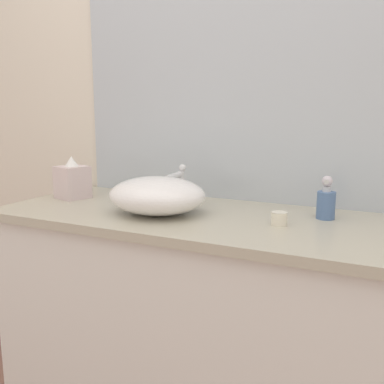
{
  "coord_description": "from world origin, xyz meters",
  "views": [
    {
      "loc": [
        0.48,
        -0.95,
        1.25
      ],
      "look_at": [
        -0.16,
        0.37,
        0.97
      ],
      "focal_mm": 40.95,
      "sensor_mm": 36.0,
      "label": 1
    }
  ],
  "objects_px": {
    "sink_basin": "(157,195)",
    "lotion_bottle": "(326,202)",
    "candle_jar": "(279,219)",
    "tissue_box": "(72,180)"
  },
  "relations": [
    {
      "from": "lotion_bottle",
      "to": "candle_jar",
      "type": "bearing_deg",
      "value": -128.54
    },
    {
      "from": "lotion_bottle",
      "to": "tissue_box",
      "type": "distance_m",
      "value": 0.99
    },
    {
      "from": "sink_basin",
      "to": "lotion_bottle",
      "type": "bearing_deg",
      "value": 17.89
    },
    {
      "from": "tissue_box",
      "to": "lotion_bottle",
      "type": "bearing_deg",
      "value": 5.22
    },
    {
      "from": "sink_basin",
      "to": "tissue_box",
      "type": "bearing_deg",
      "value": 169.3
    },
    {
      "from": "lotion_bottle",
      "to": "candle_jar",
      "type": "xyz_separation_m",
      "value": [
        -0.12,
        -0.15,
        -0.04
      ]
    },
    {
      "from": "tissue_box",
      "to": "candle_jar",
      "type": "xyz_separation_m",
      "value": [
        0.87,
        -0.06,
        -0.05
      ]
    },
    {
      "from": "sink_basin",
      "to": "lotion_bottle",
      "type": "relative_size",
      "value": 2.37
    },
    {
      "from": "sink_basin",
      "to": "candle_jar",
      "type": "height_order",
      "value": "sink_basin"
    },
    {
      "from": "sink_basin",
      "to": "lotion_bottle",
      "type": "xyz_separation_m",
      "value": [
        0.54,
        0.17,
        -0.01
      ]
    }
  ]
}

